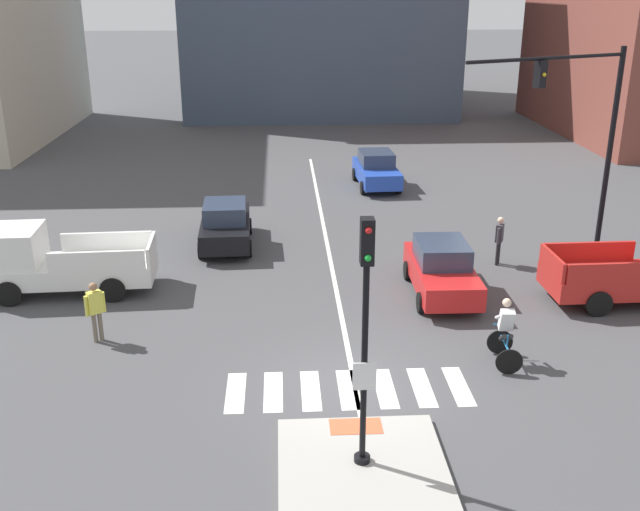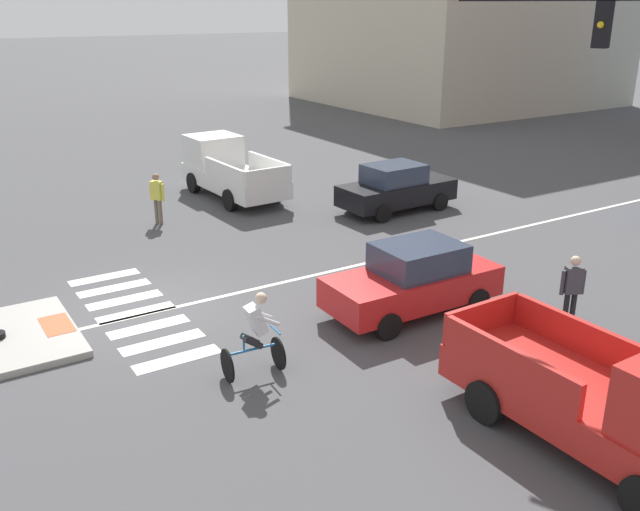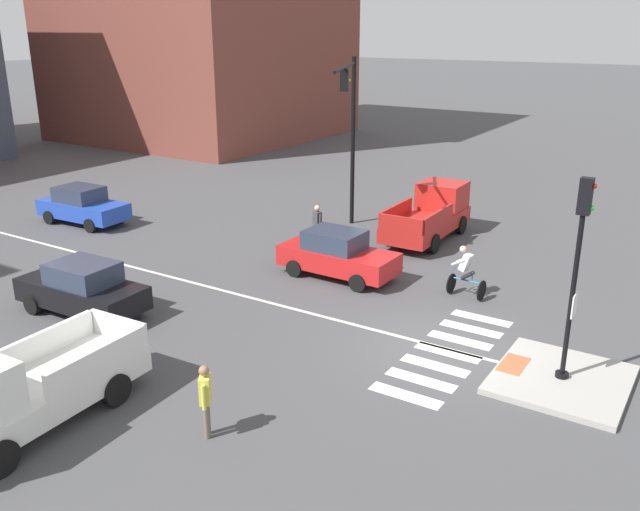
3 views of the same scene
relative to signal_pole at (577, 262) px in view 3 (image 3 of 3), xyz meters
The scene contains 21 objects.
ground_plane 4.46m from the signal_pole, 90.00° to the left, with size 300.00×300.00×0.00m, color #474749.
traffic_island 3.05m from the signal_pole, 90.00° to the left, with size 3.26×3.08×0.15m, color #A3A099.
tactile_pad_front 3.20m from the signal_pole, 90.00° to the left, with size 1.10×0.60×0.01m, color #DB5B38.
signal_pole is the anchor object (origin of this frame).
crosswalk_stripe_a 5.03m from the signal_pole, 131.51° to the left, with size 0.44×1.80×0.01m, color silver.
crosswalk_stripe_b 4.64m from the signal_pole, 120.54° to the left, with size 0.44×1.80×0.01m, color silver.
crosswalk_stripe_c 4.38m from the signal_pole, 106.44° to the left, with size 0.44×1.80×0.01m, color silver.
crosswalk_stripe_d 4.30m from the signal_pole, 90.00° to the left, with size 0.44×1.80×0.01m, color silver.
crosswalk_stripe_e 4.38m from the signal_pole, 73.56° to the left, with size 0.44×1.80×0.01m, color silver.
crosswalk_stripe_f 4.64m from the signal_pole, 59.46° to the left, with size 0.44×1.80×0.01m, color silver.
crosswalk_stripe_g 5.03m from the signal_pole, 48.49° to the left, with size 0.44×1.80×0.01m, color silver.
lane_centre_line 13.55m from the signal_pole, 89.19° to the left, with size 0.14×28.00×0.01m, color silver.
traffic_light_mast 13.74m from the signal_pole, 52.55° to the left, with size 5.73×2.61×7.08m.
car_blue_eastbound_distant 21.57m from the signal_pole, 81.91° to the left, with size 1.98×4.17×1.64m.
car_black_westbound_far 13.88m from the signal_pole, 104.72° to the left, with size 1.95×4.15×1.64m.
car_red_eastbound_mid 9.35m from the signal_pole, 68.35° to the left, with size 1.90×4.13×1.64m.
pickup_truck_red_cross_right 12.21m from the signal_pole, 38.95° to the left, with size 5.13×2.12×2.08m.
pickup_truck_white_cross_left 12.70m from the signal_pole, 132.40° to the left, with size 5.18×2.22×2.08m.
cyclist 6.11m from the signal_pole, 45.37° to the left, with size 0.74×1.14×1.68m.
pedestrian_at_curb_left 8.87m from the signal_pole, 137.69° to the left, with size 0.47×0.38×1.67m.
pedestrian_waiting_far_side 12.45m from the signal_pole, 61.81° to the left, with size 0.36×0.50×1.67m.
Camera 3 is at (-15.45, -5.98, 8.29)m, focal length 37.72 mm.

